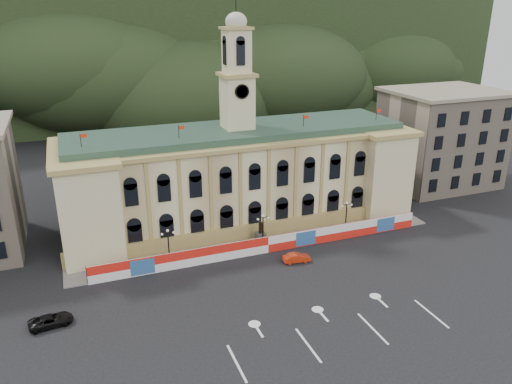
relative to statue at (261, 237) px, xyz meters
name	(u,v)px	position (x,y,z in m)	size (l,w,h in m)	color
ground	(316,307)	(0.00, -18.00, -1.19)	(260.00, 260.00, 0.00)	black
lane_markings	(337,331)	(0.00, -23.00, -1.18)	(26.00, 10.00, 0.02)	white
hill_ridge	(142,52)	(0.03, 103.99, 18.30)	(230.00, 80.00, 64.00)	black
city_hall	(239,175)	(0.00, 9.63, 6.66)	(56.20, 17.60, 37.10)	beige
side_building_right	(441,138)	(43.00, 12.93, 8.14)	(21.00, 17.00, 18.60)	tan
hoarding_fence	(268,244)	(0.06, -2.93, 0.06)	(50.00, 0.44, 2.50)	red
pavement	(261,244)	(0.00, -0.25, -1.11)	(56.00, 5.50, 0.16)	slate
statue	(261,237)	(0.00, 0.00, 0.00)	(1.40, 1.40, 3.72)	#595651
lamp_left	(168,243)	(-14.00, -1.00, 1.89)	(1.96, 0.44, 5.15)	black
lamp_center	(263,228)	(0.00, -1.00, 1.89)	(1.96, 0.44, 5.15)	black
lamp_right	(346,214)	(14.00, -1.00, 1.89)	(1.96, 0.44, 5.15)	black
red_sedan	(297,258)	(2.66, -7.07, -0.55)	(4.01, 1.78, 1.28)	red
black_suv	(51,321)	(-29.39, -10.61, -0.53)	(4.94, 2.68, 1.32)	black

